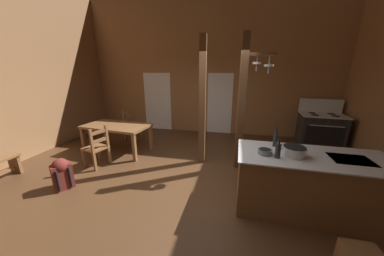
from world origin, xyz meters
The scene contains 16 objects.
ground_plane centered at (0.00, 0.00, -0.05)m, with size 9.01×7.61×0.10m, color #4C301C.
wall_back centered at (0.00, 3.47, 2.25)m, with size 9.01×0.14×4.49m, color #93663F.
glazed_door_back_left centered at (-1.85, 3.40, 1.02)m, with size 1.00×0.01×2.05m, color white.
glazed_panel_back_right centered at (0.41, 3.40, 1.02)m, with size 0.84×0.01×2.05m, color white.
kitchen_island centered at (2.07, -0.30, 0.46)m, with size 2.19×1.02×0.92m.
stove_range centered at (3.38, 2.79, 0.48)m, with size 1.20×0.90×1.32m.
support_post_with_pot_rack centered at (1.06, 0.92, 1.51)m, with size 0.66×0.23×2.84m.
support_post_center centered at (0.19, 1.01, 1.42)m, with size 0.14×0.14×2.84m.
dining_table centered at (-2.14, 1.18, 0.65)m, with size 1.79×1.09×0.74m.
ladderback_chair_near_window centered at (-2.10, 0.30, 0.45)m, with size 0.55×0.55×0.95m.
ladderback_chair_by_post centered at (-2.24, 2.13, 0.45)m, with size 0.45×0.45×0.95m.
backpack centered at (-2.16, -0.62, 0.31)m, with size 0.38×0.39×0.60m.
stockpot_on_counter centered at (1.77, -0.36, 0.99)m, with size 0.37×0.30×0.15m.
mixing_bowl_on_counter centered at (1.37, -0.37, 0.96)m, with size 0.21×0.21×0.07m.
bottle_tall_on_counter centered at (1.57, -0.02, 1.05)m, with size 0.06×0.06×0.34m.
bottle_short_on_counter centered at (1.52, -0.48, 1.03)m, with size 0.07×0.07×0.28m.
Camera 1 is at (0.86, -3.20, 2.12)m, focal length 18.01 mm.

